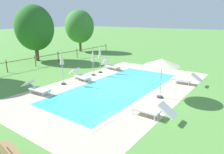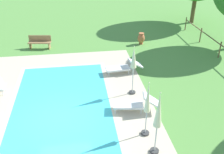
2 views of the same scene
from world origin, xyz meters
name	(u,v)px [view 2 (image 2 of 2)]	position (x,y,z in m)	size (l,w,h in m)	color
ground_plane	(61,121)	(0.00, 0.00, 0.00)	(160.00, 160.00, 0.00)	#599342
pool_deck_paving	(61,121)	(0.00, 0.00, 0.00)	(13.94, 8.19, 0.01)	beige
swimming_pool_water	(61,121)	(0.00, 0.00, 0.01)	(10.08, 4.32, 0.01)	#42CCD6
pool_coping_rim	(61,121)	(0.00, 0.00, 0.01)	(10.56, 4.80, 0.01)	beige
sun_lounger_north_near_steps	(135,104)	(-0.26, 3.16, 0.37)	(0.90, 2.07, 0.83)	white
sun_lounger_north_far	(123,67)	(-3.82, 3.29, 0.36)	(0.76, 2.09, 0.76)	white
patio_umbrella_closed_row_west	(134,61)	(-1.68, 3.36, 1.70)	(0.32, 0.32, 2.45)	#383838
patio_umbrella_closed_row_mid_west	(158,114)	(2.24, 3.32, 1.66)	(0.32, 0.32, 2.50)	#383838
patio_umbrella_closed_row_centre	(147,103)	(1.28, 3.23, 1.45)	(0.32, 0.32, 2.30)	#383838
wooden_bench_lawn_side	(40,42)	(-8.12, -1.58, 0.47)	(0.66, 1.55, 0.87)	#937047
terracotta_urn_near_fence	(141,38)	(-7.89, 5.33, 0.43)	(0.49, 0.49, 0.80)	#B7663D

